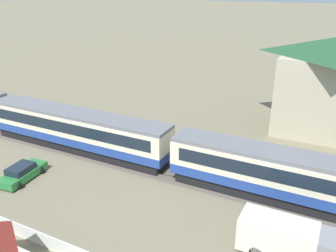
# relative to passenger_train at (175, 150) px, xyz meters

# --- Properties ---
(passenger_train) EXTENTS (82.86, 2.99, 3.91)m
(passenger_train) POSITION_rel_passenger_train_xyz_m (0.00, 0.00, 0.00)
(passenger_train) COLOR #234293
(passenger_train) RESTS_ON ground_plane
(railway_track) EXTENTS (133.16, 3.60, 0.04)m
(railway_track) POSITION_rel_passenger_train_xyz_m (7.42, 0.00, -2.16)
(railway_track) COLOR #665B51
(railway_track) RESTS_ON ground_plane
(parked_car_green) EXTENTS (2.42, 4.45, 1.31)m
(parked_car_green) POSITION_rel_passenger_train_xyz_m (-10.92, -6.74, -1.56)
(parked_car_green) COLOR #287A38
(parked_car_green) RESTS_ON ground_plane
(delivery_truck_grey) EXTENTS (6.40, 2.14, 2.31)m
(delivery_truck_grey) POSITION_rel_passenger_train_xyz_m (10.63, -6.01, -0.94)
(delivery_truck_grey) COLOR gray
(delivery_truck_grey) RESTS_ON ground_plane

